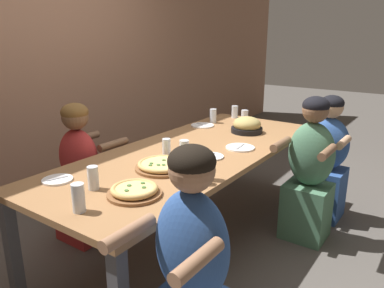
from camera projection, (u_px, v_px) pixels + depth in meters
The scene contains 23 objects.
ground_plane at pixel (192, 238), 3.05m from camera, with size 18.00×18.00×0.00m, color #514C47.
restaurant_back_panel at pixel (45, 34), 3.54m from camera, with size 10.00×0.06×3.20m, color #9E7056.
dining_table at pixel (192, 158), 2.86m from camera, with size 2.57×1.03×0.76m.
pizza_board_main at pixel (134, 191), 2.05m from camera, with size 0.30×0.30×0.05m.
pizza_board_second at pixel (162, 165), 2.45m from camera, with size 0.36×0.36×0.05m.
skillet_bowl at pixel (247, 126), 3.33m from camera, with size 0.40×0.28×0.14m.
empty_plate_a at pixel (202, 125), 3.57m from camera, with size 0.22×0.22×0.02m.
empty_plate_b at pixel (240, 148), 2.88m from camera, with size 0.22×0.22×0.02m.
empty_plate_c at pixel (211, 156), 2.68m from camera, with size 0.18×0.18×0.02m.
empty_plate_d at pixel (57, 180), 2.26m from camera, with size 0.18×0.18×0.02m.
cocktail_glass_blue at pixel (245, 116), 3.79m from camera, with size 0.07×0.07×0.13m.
drinking_glass_a at pixel (208, 170), 2.26m from camera, with size 0.07×0.07×0.13m.
drinking_glass_b at pixel (93, 179), 2.12m from camera, with size 0.06×0.06×0.14m.
drinking_glass_c at pixel (79, 200), 1.85m from camera, with size 0.06×0.06×0.15m.
drinking_glass_d at pixel (184, 151), 2.62m from camera, with size 0.07×0.07×0.14m.
drinking_glass_e at pixel (167, 149), 2.67m from camera, with size 0.06×0.06×0.14m.
drinking_glass_f at pixel (200, 175), 2.20m from camera, with size 0.06×0.06×0.12m.
drinking_glass_g at pixel (213, 117), 3.68m from camera, with size 0.06×0.06×0.14m.
drinking_glass_h at pixel (235, 113), 3.90m from camera, with size 0.07×0.07×0.13m.
diner_near_left at pixel (191, 281), 1.67m from camera, with size 0.51×0.40×1.18m.
diner_near_midright at pixel (309, 176), 2.94m from camera, with size 0.51×0.40×1.16m.
diner_far_midleft at pixel (81, 178), 2.94m from camera, with size 0.51×0.40×1.11m.
diner_near_right at pixel (326, 163), 3.30m from camera, with size 0.51×0.40×1.11m.
Camera 1 is at (-2.21, -1.56, 1.62)m, focal length 35.00 mm.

